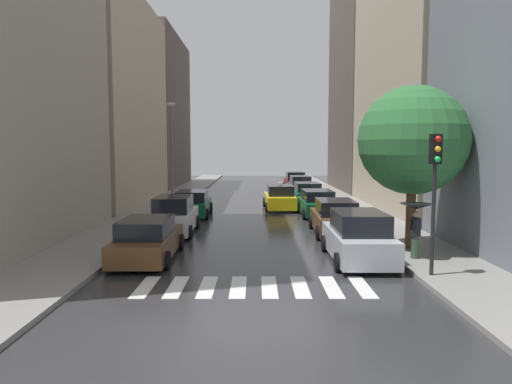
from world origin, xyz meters
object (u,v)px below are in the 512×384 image
(parked_car_left_nearest, at_px, (147,240))
(parked_car_right_sixth, at_px, (294,181))
(parked_car_left_second, at_px, (173,216))
(parked_car_right_second, at_px, (334,218))
(street_tree_right, at_px, (412,140))
(parked_car_right_fourth, at_px, (306,194))
(taxi_midroad, at_px, (279,198))
(parked_car_left_third, at_px, (192,204))
(parked_car_right_fifth, at_px, (299,186))
(parked_car_right_nearest, at_px, (357,238))
(pedestrian_foreground, at_px, (415,217))
(lamp_post_left, at_px, (171,147))
(parked_car_right_third, at_px, (316,204))
(traffic_light_right_corner, at_px, (434,173))

(parked_car_left_nearest, bearing_deg, parked_car_right_sixth, -15.55)
(parked_car_left_second, relative_size, parked_car_right_second, 0.98)
(street_tree_right, bearing_deg, parked_car_right_fourth, 97.98)
(parked_car_right_sixth, distance_m, taxi_midroad, 15.14)
(parked_car_left_third, xyz_separation_m, parked_car_right_fifth, (7.63, 12.54, 0.07))
(parked_car_left_third, distance_m, parked_car_right_second, 9.65)
(street_tree_right, bearing_deg, parked_car_left_nearest, -172.87)
(parked_car_left_second, distance_m, parked_car_right_fifth, 19.97)
(parked_car_left_third, bearing_deg, parked_car_right_nearest, -147.99)
(taxi_midroad, bearing_deg, parked_car_right_fourth, -36.75)
(parked_car_right_sixth, distance_m, pedestrian_foreground, 29.70)
(parked_car_right_second, distance_m, parked_car_right_fourth, 12.26)
(parked_car_left_third, height_order, parked_car_right_sixth, parked_car_right_sixth)
(parked_car_left_nearest, distance_m, street_tree_right, 10.62)
(parked_car_right_fourth, bearing_deg, parked_car_left_nearest, 154.46)
(parked_car_left_third, bearing_deg, street_tree_right, -136.51)
(parked_car_left_nearest, relative_size, parked_car_left_second, 1.05)
(parked_car_right_nearest, bearing_deg, parked_car_left_third, 33.31)
(parked_car_right_fifth, xyz_separation_m, lamp_post_left, (-9.43, -9.14, 3.35))
(parked_car_right_sixth, height_order, pedestrian_foreground, pedestrian_foreground)
(parked_car_right_fifth, distance_m, parked_car_right_sixth, 5.57)
(taxi_midroad, xyz_separation_m, street_tree_right, (4.41, -13.02, 3.56))
(parked_car_left_nearest, distance_m, parked_car_right_third, 13.54)
(parked_car_left_second, relative_size, parked_car_right_sixth, 1.10)
(parked_car_left_nearest, height_order, parked_car_right_sixth, parked_car_right_sixth)
(parked_car_right_nearest, height_order, street_tree_right, street_tree_right)
(parked_car_right_nearest, distance_m, street_tree_right, 4.45)
(parked_car_right_third, xyz_separation_m, taxi_midroad, (-2.08, 3.05, 0.03))
(parked_car_left_second, distance_m, parked_car_right_fourth, 14.30)
(parked_car_right_sixth, height_order, traffic_light_right_corner, traffic_light_right_corner)
(parked_car_left_nearest, xyz_separation_m, parked_car_right_third, (7.58, 11.21, 0.02))
(traffic_light_right_corner, height_order, lamp_post_left, lamp_post_left)
(parked_car_right_fifth, bearing_deg, parked_car_right_nearest, 178.08)
(parked_car_right_second, relative_size, parked_car_right_fourth, 0.97)
(traffic_light_right_corner, bearing_deg, street_tree_right, 81.20)
(parked_car_left_second, distance_m, parked_car_right_sixth, 25.21)
(parked_car_left_third, xyz_separation_m, parked_car_right_sixth, (7.65, 18.12, 0.10))
(parked_car_right_second, height_order, lamp_post_left, lamp_post_left)
(parked_car_left_third, height_order, lamp_post_left, lamp_post_left)
(parked_car_left_nearest, distance_m, parked_car_right_second, 9.18)
(parked_car_right_nearest, height_order, parked_car_right_fifth, parked_car_right_nearest)
(parked_car_right_fourth, relative_size, parked_car_right_fifth, 1.07)
(parked_car_right_third, distance_m, street_tree_right, 10.85)
(parked_car_left_third, bearing_deg, parked_car_right_second, -130.01)
(parked_car_right_fourth, height_order, taxi_midroad, taxi_midroad)
(parked_car_right_nearest, xyz_separation_m, lamp_post_left, (-9.26, 14.75, 3.30))
(parked_car_right_fourth, relative_size, pedestrian_foreground, 2.45)
(parked_car_left_nearest, distance_m, parked_car_right_fifth, 24.89)
(parked_car_left_third, bearing_deg, pedestrian_foreground, -141.99)
(parked_car_right_second, xyz_separation_m, parked_car_right_fifth, (0.10, 18.58, 0.02))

